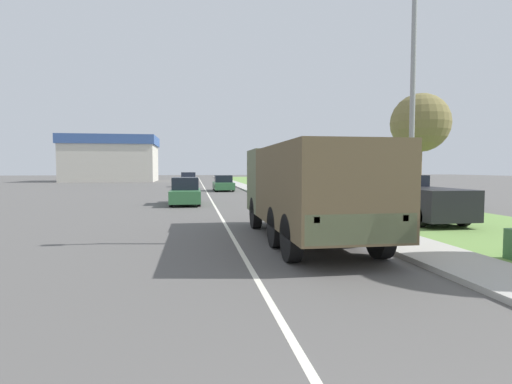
% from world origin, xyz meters
% --- Properties ---
extents(ground_plane, '(180.00, 180.00, 0.00)m').
position_xyz_m(ground_plane, '(0.00, 40.00, 0.00)').
color(ground_plane, '#565451').
extents(lane_centre_stripe, '(0.12, 120.00, 0.00)m').
position_xyz_m(lane_centre_stripe, '(0.00, 40.00, 0.00)').
color(lane_centre_stripe, silver).
rests_on(lane_centre_stripe, ground).
extents(sidewalk_right, '(1.80, 120.00, 0.12)m').
position_xyz_m(sidewalk_right, '(4.50, 40.00, 0.06)').
color(sidewalk_right, '#ADAAA3').
rests_on(sidewalk_right, ground).
extents(grass_strip_right, '(7.00, 120.00, 0.02)m').
position_xyz_m(grass_strip_right, '(8.90, 40.00, 0.01)').
color(grass_strip_right, '#6B9347').
rests_on(grass_strip_right, ground).
extents(military_truck, '(2.43, 7.74, 2.76)m').
position_xyz_m(military_truck, '(2.05, 10.82, 1.59)').
color(military_truck, '#545B3D').
rests_on(military_truck, ground).
extents(car_nearest_ahead, '(1.71, 4.38, 1.58)m').
position_xyz_m(car_nearest_ahead, '(-1.63, 23.39, 0.71)').
color(car_nearest_ahead, '#336B3D').
rests_on(car_nearest_ahead, ground).
extents(car_second_ahead, '(1.80, 4.52, 1.47)m').
position_xyz_m(car_second_ahead, '(1.61, 37.25, 0.67)').
color(car_second_ahead, '#336B3D').
rests_on(car_second_ahead, ground).
extents(car_third_ahead, '(1.80, 4.31, 1.67)m').
position_xyz_m(car_third_ahead, '(-1.72, 45.91, 0.74)').
color(car_third_ahead, silver).
rests_on(car_third_ahead, ground).
extents(pickup_truck, '(1.95, 5.28, 1.80)m').
position_xyz_m(pickup_truck, '(7.61, 14.64, 0.89)').
color(pickup_truck, black).
rests_on(pickup_truck, grass_strip_right).
extents(lamp_post, '(1.69, 0.24, 8.13)m').
position_xyz_m(lamp_post, '(4.56, 9.89, 4.88)').
color(lamp_post, gray).
rests_on(lamp_post, sidewalk_right).
extents(tree_mid_right, '(3.03, 3.03, 5.97)m').
position_xyz_m(tree_mid_right, '(10.53, 19.03, 4.45)').
color(tree_mid_right, brown).
rests_on(tree_mid_right, grass_strip_right).
extents(building_distant, '(14.54, 10.39, 7.35)m').
position_xyz_m(building_distant, '(-14.34, 68.01, 3.72)').
color(building_distant, beige).
rests_on(building_distant, ground).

